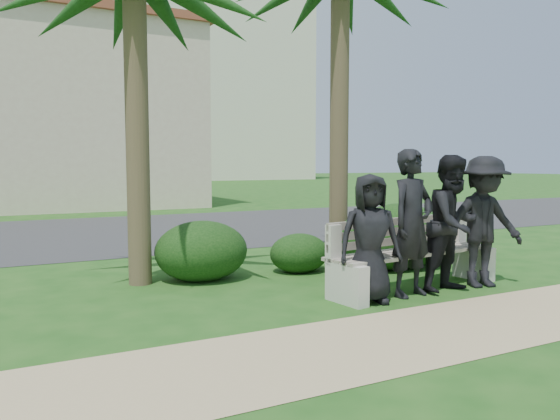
# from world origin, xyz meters

# --- Properties ---
(ground) EXTENTS (160.00, 160.00, 0.00)m
(ground) POSITION_xyz_m (0.00, 0.00, 0.00)
(ground) COLOR #1B4C15
(ground) RESTS_ON ground
(footpath) EXTENTS (30.00, 1.60, 0.01)m
(footpath) POSITION_xyz_m (0.00, -1.80, 0.00)
(footpath) COLOR tan
(footpath) RESTS_ON ground
(asphalt_street) EXTENTS (160.00, 8.00, 0.01)m
(asphalt_street) POSITION_xyz_m (0.00, 8.00, 0.00)
(asphalt_street) COLOR #2D2D30
(asphalt_street) RESTS_ON ground
(stucco_bldg_right) EXTENTS (8.40, 8.40, 7.30)m
(stucco_bldg_right) POSITION_xyz_m (-1.00, 18.00, 3.66)
(stucco_bldg_right) COLOR beige
(stucco_bldg_right) RESTS_ON ground
(hotel_tower) EXTENTS (26.00, 18.00, 37.30)m
(hotel_tower) POSITION_xyz_m (14.00, 55.00, 13.41)
(hotel_tower) COLOR #F1E9CA
(hotel_tower) RESTS_ON ground
(park_bench) EXTENTS (2.75, 0.95, 0.93)m
(park_bench) POSITION_xyz_m (0.62, -0.27, 0.42)
(park_bench) COLOR gray
(park_bench) RESTS_ON ground
(man_a) EXTENTS (0.89, 0.72, 1.58)m
(man_a) POSITION_xyz_m (-0.34, -0.55, 0.79)
(man_a) COLOR black
(man_a) RESTS_ON ground
(man_b) EXTENTS (0.76, 0.57, 1.88)m
(man_b) POSITION_xyz_m (0.34, -0.53, 0.94)
(man_b) COLOR black
(man_b) RESTS_ON ground
(man_c) EXTENTS (0.99, 0.83, 1.81)m
(man_c) POSITION_xyz_m (1.00, -0.58, 0.91)
(man_c) COLOR black
(man_c) RESTS_ON ground
(man_d) EXTENTS (1.28, 0.90, 1.80)m
(man_d) POSITION_xyz_m (1.57, -0.57, 0.90)
(man_d) COLOR black
(man_d) RESTS_ON ground
(hedge_b) EXTENTS (1.37, 1.14, 0.90)m
(hedge_b) POSITION_xyz_m (-1.72, 1.65, 0.45)
(hedge_b) COLOR black
(hedge_b) RESTS_ON ground
(hedge_c) EXTENTS (0.96, 0.79, 0.62)m
(hedge_c) POSITION_xyz_m (-0.16, 1.50, 0.31)
(hedge_c) COLOR black
(hedge_c) RESTS_ON ground
(hedge_d) EXTENTS (1.67, 1.38, 1.09)m
(hedge_d) POSITION_xyz_m (1.53, 1.12, 0.54)
(hedge_d) COLOR black
(hedge_d) RESTS_ON ground
(hedge_e) EXTENTS (1.57, 1.29, 1.02)m
(hedge_e) POSITION_xyz_m (1.18, 1.14, 0.51)
(hedge_e) COLOR black
(hedge_e) RESTS_ON ground
(hedge_f) EXTENTS (1.18, 0.97, 0.77)m
(hedge_f) POSITION_xyz_m (2.65, 1.40, 0.38)
(hedge_f) COLOR black
(hedge_f) RESTS_ON ground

